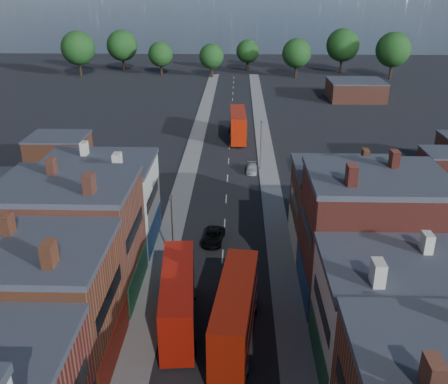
# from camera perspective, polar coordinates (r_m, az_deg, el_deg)

# --- Properties ---
(pavement_west) EXTENTS (3.00, 200.00, 0.12)m
(pavement_west) POSITION_cam_1_polar(r_m,az_deg,el_deg) (72.46, -4.85, -0.04)
(pavement_west) COLOR gray
(pavement_west) RESTS_ON ground
(pavement_east) EXTENTS (3.00, 200.00, 0.12)m
(pavement_east) POSITION_cam_1_polar(r_m,az_deg,el_deg) (72.18, 5.46, -0.16)
(pavement_east) COLOR gray
(pavement_east) RESTS_ON ground
(lamp_post_2) EXTENTS (0.25, 0.70, 8.12)m
(lamp_post_2) POSITION_cam_1_polar(r_m,az_deg,el_deg) (52.35, -5.95, -3.92)
(lamp_post_2) COLOR slate
(lamp_post_2) RESTS_ON ground
(lamp_post_3) EXTENTS (0.25, 0.70, 8.12)m
(lamp_post_3) POSITION_cam_1_polar(r_m,az_deg,el_deg) (79.90, 4.23, 5.73)
(lamp_post_3) COLOR slate
(lamp_post_3) RESTS_ON ground
(bus_0) EXTENTS (3.80, 12.17, 5.17)m
(bus_0) POSITION_cam_1_polar(r_m,az_deg,el_deg) (44.62, -5.27, -11.94)
(bus_0) COLOR #AE1609
(bus_0) RESTS_ON ground
(bus_1) EXTENTS (4.11, 12.54, 5.32)m
(bus_1) POSITION_cam_1_polar(r_m,az_deg,el_deg) (42.72, 1.29, -13.50)
(bus_1) COLOR #9D1A09
(bus_1) RESTS_ON ground
(bus_2) EXTENTS (3.51, 12.69, 5.44)m
(bus_2) POSITION_cam_1_polar(r_m,az_deg,el_deg) (96.65, 1.60, 7.74)
(bus_2) COLOR #AD1D07
(bus_2) RESTS_ON ground
(car_1) EXTENTS (1.76, 4.08, 1.31)m
(car_1) POSITION_cam_1_polar(r_m,az_deg,el_deg) (42.58, 0.81, -17.44)
(car_1) COLOR navy
(car_1) RESTS_ON ground
(car_2) EXTENTS (2.79, 5.14, 1.37)m
(car_2) POSITION_cam_1_polar(r_m,az_deg,el_deg) (58.60, -1.23, -5.12)
(car_2) COLOR black
(car_2) RESTS_ON ground
(car_3) EXTENTS (1.85, 4.21, 1.20)m
(car_3) POSITION_cam_1_polar(r_m,az_deg,el_deg) (80.03, 3.18, 2.69)
(car_3) COLOR #BDBDBD
(car_3) RESTS_ON ground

